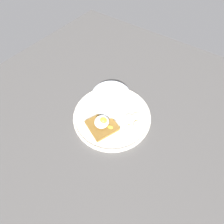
# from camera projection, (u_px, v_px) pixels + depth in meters

# --- Properties ---
(ground_plane) EXTENTS (1.20, 1.20, 0.02)m
(ground_plane) POSITION_uv_depth(u_px,v_px,m) (112.00, 118.00, 0.65)
(ground_plane) COLOR #4B4847
(ground_plane) RESTS_ON ground
(plate) EXTENTS (0.28, 0.28, 0.02)m
(plate) POSITION_uv_depth(u_px,v_px,m) (112.00, 116.00, 0.64)
(plate) COLOR silver
(plate) RESTS_ON ground_plane
(oatmeal_bowl) EXTENTS (0.14, 0.14, 0.06)m
(oatmeal_bowl) POSITION_uv_depth(u_px,v_px,m) (111.00, 100.00, 0.64)
(oatmeal_bowl) COLOR white
(oatmeal_bowl) RESTS_ON plate
(toast_slice) EXTENTS (0.12, 0.12, 0.01)m
(toast_slice) POSITION_uv_depth(u_px,v_px,m) (101.00, 125.00, 0.60)
(toast_slice) COLOR brown
(toast_slice) RESTS_ON plate
(poached_egg) EXTENTS (0.05, 0.07, 0.04)m
(poached_egg) POSITION_uv_depth(u_px,v_px,m) (101.00, 121.00, 0.58)
(poached_egg) COLOR white
(poached_egg) RESTS_ON toast_slice
(banana_slice_front) EXTENTS (0.05, 0.05, 0.02)m
(banana_slice_front) POSITION_uv_depth(u_px,v_px,m) (130.00, 120.00, 0.61)
(banana_slice_front) COLOR #F1E6C8
(banana_slice_front) RESTS_ON plate
(banana_slice_left) EXTENTS (0.04, 0.04, 0.01)m
(banana_slice_left) POSITION_uv_depth(u_px,v_px,m) (138.00, 117.00, 0.62)
(banana_slice_left) COLOR beige
(banana_slice_left) RESTS_ON plate
(banana_slice_back) EXTENTS (0.04, 0.04, 0.01)m
(banana_slice_back) POSITION_uv_depth(u_px,v_px,m) (123.00, 125.00, 0.61)
(banana_slice_back) COLOR #EDE9BB
(banana_slice_back) RESTS_ON plate
(banana_slice_right) EXTENTS (0.04, 0.04, 0.02)m
(banana_slice_right) POSITION_uv_depth(u_px,v_px,m) (129.00, 130.00, 0.59)
(banana_slice_right) COLOR #F6E9C2
(banana_slice_right) RESTS_ON plate
(banana_slice_inner) EXTENTS (0.03, 0.03, 0.02)m
(banana_slice_inner) POSITION_uv_depth(u_px,v_px,m) (137.00, 125.00, 0.60)
(banana_slice_inner) COLOR #FAF0C5
(banana_slice_inner) RESTS_ON plate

